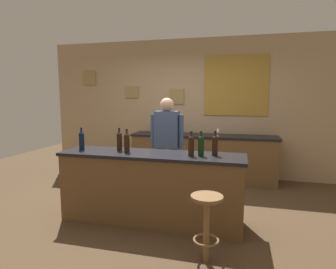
# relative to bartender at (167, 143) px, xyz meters

# --- Properties ---
(ground_plane) EXTENTS (10.00, 10.00, 0.00)m
(ground_plane) POSITION_rel_bartender_xyz_m (-0.01, -0.35, -0.94)
(ground_plane) COLOR #4C3823
(back_wall) EXTENTS (6.00, 0.09, 2.80)m
(back_wall) POSITION_rel_bartender_xyz_m (0.01, 1.67, 0.48)
(back_wall) COLOR tan
(back_wall) RESTS_ON ground_plane
(bar_counter) EXTENTS (2.38, 0.60, 0.92)m
(bar_counter) POSITION_rel_bartender_xyz_m (-0.01, -0.75, -0.47)
(bar_counter) COLOR brown
(bar_counter) RESTS_ON ground_plane
(side_counter) EXTENTS (2.81, 0.56, 0.90)m
(side_counter) POSITION_rel_bartender_xyz_m (0.39, 1.30, -0.48)
(side_counter) COLOR brown
(side_counter) RESTS_ON ground_plane
(bartender) EXTENTS (0.52, 0.21, 1.62)m
(bartender) POSITION_rel_bartender_xyz_m (0.00, 0.00, 0.00)
(bartender) COLOR #384766
(bartender) RESTS_ON ground_plane
(bar_stool) EXTENTS (0.32, 0.32, 0.68)m
(bar_stool) POSITION_rel_bartender_xyz_m (0.79, -1.48, -0.48)
(bar_stool) COLOR brown
(bar_stool) RESTS_ON ground_plane
(wine_bottle_a) EXTENTS (0.07, 0.07, 0.31)m
(wine_bottle_a) POSITION_rel_bartender_xyz_m (-1.00, -0.77, 0.12)
(wine_bottle_a) COLOR black
(wine_bottle_a) RESTS_ON bar_counter
(wine_bottle_b) EXTENTS (0.07, 0.07, 0.31)m
(wine_bottle_b) POSITION_rel_bartender_xyz_m (-0.48, -0.69, 0.12)
(wine_bottle_b) COLOR black
(wine_bottle_b) RESTS_ON bar_counter
(wine_bottle_c) EXTENTS (0.07, 0.07, 0.31)m
(wine_bottle_c) POSITION_rel_bartender_xyz_m (-0.33, -0.78, 0.12)
(wine_bottle_c) COLOR black
(wine_bottle_c) RESTS_ON bar_counter
(wine_bottle_d) EXTENTS (0.07, 0.07, 0.31)m
(wine_bottle_d) POSITION_rel_bartender_xyz_m (0.51, -0.80, 0.12)
(wine_bottle_d) COLOR black
(wine_bottle_d) RESTS_ON bar_counter
(wine_bottle_e) EXTENTS (0.07, 0.07, 0.31)m
(wine_bottle_e) POSITION_rel_bartender_xyz_m (0.63, -0.76, 0.12)
(wine_bottle_e) COLOR black
(wine_bottle_e) RESTS_ON bar_counter
(wine_bottle_f) EXTENTS (0.07, 0.07, 0.31)m
(wine_bottle_f) POSITION_rel_bartender_xyz_m (0.79, -0.70, 0.12)
(wine_bottle_f) COLOR black
(wine_bottle_f) RESTS_ON bar_counter
(wine_glass_a) EXTENTS (0.07, 0.07, 0.16)m
(wine_glass_a) POSITION_rel_bartender_xyz_m (-0.29, 1.39, 0.07)
(wine_glass_a) COLOR silver
(wine_glass_a) RESTS_ON side_counter
(wine_glass_b) EXTENTS (0.07, 0.07, 0.16)m
(wine_glass_b) POSITION_rel_bartender_xyz_m (0.68, 1.20, 0.07)
(wine_glass_b) COLOR silver
(wine_glass_b) RESTS_ON side_counter
(coffee_mug) EXTENTS (0.13, 0.08, 0.09)m
(coffee_mug) POSITION_rel_bartender_xyz_m (-0.58, 1.36, 0.01)
(coffee_mug) COLOR #338C4C
(coffee_mug) RESTS_ON side_counter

